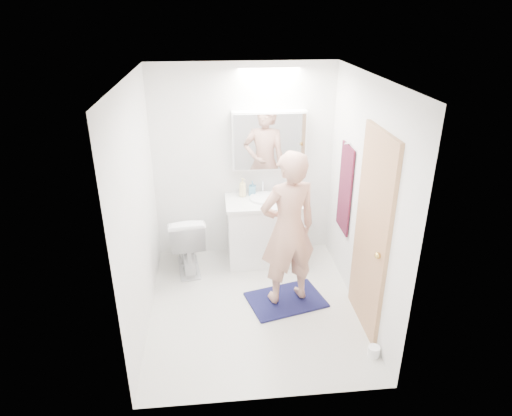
{
  "coord_description": "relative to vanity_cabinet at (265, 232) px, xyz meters",
  "views": [
    {
      "loc": [
        -0.38,
        -3.94,
        2.97
      ],
      "look_at": [
        0.05,
        0.25,
        1.05
      ],
      "focal_mm": 31.4,
      "sensor_mm": 36.0,
      "label": 1
    }
  ],
  "objects": [
    {
      "name": "wall_right",
      "position": [
        0.87,
        -0.96,
        0.81
      ],
      "size": [
        0.0,
        2.5,
        2.5
      ],
      "primitive_type": "plane",
      "rotation": [
        1.57,
        0.0,
        -1.57
      ],
      "color": "white",
      "rests_on": "floor"
    },
    {
      "name": "faucet",
      "position": [
        0.0,
        0.22,
        0.51
      ],
      "size": [
        0.02,
        0.02,
        0.16
      ],
      "primitive_type": "cylinder",
      "color": "silver",
      "rests_on": "countertop"
    },
    {
      "name": "person",
      "position": [
        0.13,
        -0.91,
        0.49
      ],
      "size": [
        0.69,
        0.54,
        1.67
      ],
      "primitive_type": "imported",
      "rotation": [
        0.0,
        0.0,
        3.4
      ],
      "color": "tan",
      "rests_on": "bath_rug"
    },
    {
      "name": "toilet",
      "position": [
        -0.96,
        -0.11,
        -0.01
      ],
      "size": [
        0.51,
        0.78,
        0.75
      ],
      "primitive_type": "imported",
      "rotation": [
        0.0,
        0.0,
        3.26
      ],
      "color": "white",
      "rests_on": "floor"
    },
    {
      "name": "towel_hook",
      "position": [
        0.83,
        -0.41,
        1.23
      ],
      "size": [
        0.07,
        0.02,
        0.02
      ],
      "primitive_type": "cylinder",
      "rotation": [
        0.0,
        1.57,
        0.0
      ],
      "color": "silver",
      "rests_on": "wall_right"
    },
    {
      "name": "vanity_cabinet",
      "position": [
        0.0,
        0.0,
        0.0
      ],
      "size": [
        0.9,
        0.55,
        0.78
      ],
      "primitive_type": "cube",
      "color": "white",
      "rests_on": "floor"
    },
    {
      "name": "toilet_paper_roll",
      "position": [
        0.8,
        -1.82,
        -0.34
      ],
      "size": [
        0.11,
        0.11,
        0.1
      ],
      "primitive_type": "cylinder",
      "color": "white",
      "rests_on": "floor"
    },
    {
      "name": "medicine_cabinet",
      "position": [
        0.07,
        0.21,
        1.11
      ],
      "size": [
        0.88,
        0.14,
        0.7
      ],
      "primitive_type": "cube",
      "color": "white",
      "rests_on": "wall_back"
    },
    {
      "name": "door",
      "position": [
        0.85,
        -1.31,
        0.61
      ],
      "size": [
        0.04,
        0.8,
        2.0
      ],
      "primitive_type": "cube",
      "color": "tan",
      "rests_on": "wall_right"
    },
    {
      "name": "wall_front",
      "position": [
        -0.23,
        -2.21,
        0.81
      ],
      "size": [
        2.5,
        0.0,
        2.5
      ],
      "primitive_type": "plane",
      "rotation": [
        -1.57,
        0.0,
        0.0
      ],
      "color": "white",
      "rests_on": "floor"
    },
    {
      "name": "door_knob",
      "position": [
        0.81,
        -1.61,
        0.56
      ],
      "size": [
        0.06,
        0.06,
        0.06
      ],
      "primitive_type": "sphere",
      "color": "gold",
      "rests_on": "door"
    },
    {
      "name": "toothbrush_cup",
      "position": [
        0.21,
        0.16,
        0.47
      ],
      "size": [
        0.12,
        0.12,
        0.09
      ],
      "primitive_type": "imported",
      "rotation": [
        0.0,
        0.0,
        0.37
      ],
      "color": "#3863AA",
      "rests_on": "countertop"
    },
    {
      "name": "ceiling",
      "position": [
        -0.23,
        -0.96,
        2.01
      ],
      "size": [
        2.5,
        2.5,
        0.0
      ],
      "primitive_type": "plane",
      "rotation": [
        3.14,
        0.0,
        0.0
      ],
      "color": "white",
      "rests_on": "floor"
    },
    {
      "name": "mirror_panel",
      "position": [
        0.07,
        0.13,
        1.11
      ],
      "size": [
        0.84,
        0.01,
        0.66
      ],
      "primitive_type": "cube",
      "color": "silver",
      "rests_on": "medicine_cabinet"
    },
    {
      "name": "floor",
      "position": [
        -0.23,
        -0.96,
        -0.39
      ],
      "size": [
        2.5,
        2.5,
        0.0
      ],
      "primitive_type": "plane",
      "color": "silver",
      "rests_on": "ground"
    },
    {
      "name": "bath_rug",
      "position": [
        0.13,
        -0.91,
        -0.38
      ],
      "size": [
        0.91,
        0.73,
        0.02
      ],
      "primitive_type": "cube",
      "rotation": [
        0.0,
        0.0,
        0.26
      ],
      "color": "#161544",
      "rests_on": "floor"
    },
    {
      "name": "towel",
      "position": [
        0.85,
        -0.41,
        0.71
      ],
      "size": [
        0.02,
        0.42,
        1.0
      ],
      "primitive_type": "cube",
      "color": "black",
      "rests_on": "wall_right"
    },
    {
      "name": "soap_bottle_b",
      "position": [
        -0.13,
        0.18,
        0.52
      ],
      "size": [
        0.1,
        0.1,
        0.18
      ],
      "primitive_type": "imported",
      "rotation": [
        0.0,
        0.0,
        -0.21
      ],
      "color": "teal",
      "rests_on": "countertop"
    },
    {
      "name": "soap_bottle_a",
      "position": [
        -0.26,
        0.15,
        0.55
      ],
      "size": [
        0.13,
        0.13,
        0.24
      ],
      "primitive_type": "imported",
      "rotation": [
        0.0,
        0.0,
        0.63
      ],
      "color": "beige",
      "rests_on": "countertop"
    },
    {
      "name": "sink_basin",
      "position": [
        0.0,
        0.03,
        0.45
      ],
      "size": [
        0.36,
        0.36,
        0.03
      ],
      "primitive_type": "cylinder",
      "color": "white",
      "rests_on": "countertop"
    },
    {
      "name": "countertop",
      "position": [
        0.0,
        -0.0,
        0.41
      ],
      "size": [
        0.95,
        0.58,
        0.04
      ],
      "primitive_type": "cube",
      "color": "white",
      "rests_on": "vanity_cabinet"
    },
    {
      "name": "wall_left",
      "position": [
        -1.33,
        -0.96,
        0.81
      ],
      "size": [
        0.0,
        2.5,
        2.5
      ],
      "primitive_type": "plane",
      "rotation": [
        1.57,
        0.0,
        1.57
      ],
      "color": "white",
      "rests_on": "floor"
    },
    {
      "name": "wall_back",
      "position": [
        -0.23,
        0.29,
        0.81
      ],
      "size": [
        2.5,
        0.0,
        2.5
      ],
      "primitive_type": "plane",
      "rotation": [
        1.57,
        0.0,
        0.0
      ],
      "color": "white",
      "rests_on": "floor"
    }
  ]
}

